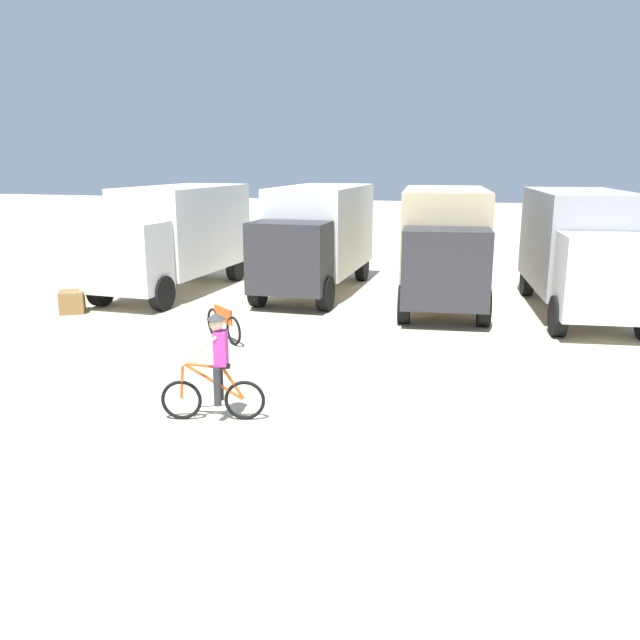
# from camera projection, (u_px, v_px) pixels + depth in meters

# --- Properties ---
(ground_plane) EXTENTS (120.00, 120.00, 0.00)m
(ground_plane) POSITION_uv_depth(u_px,v_px,m) (256.00, 469.00, 9.23)
(ground_plane) COLOR beige
(box_truck_avon_van) EXTENTS (2.53, 6.80, 3.35)m
(box_truck_avon_van) POSITION_uv_depth(u_px,v_px,m) (176.00, 234.00, 21.23)
(box_truck_avon_van) COLOR white
(box_truck_avon_van) RESTS_ON ground
(box_truck_white_box) EXTENTS (2.47, 6.78, 3.35)m
(box_truck_white_box) POSITION_uv_depth(u_px,v_px,m) (317.00, 234.00, 21.19)
(box_truck_white_box) COLOR white
(box_truck_white_box) RESTS_ON ground
(box_truck_tan_camper) EXTENTS (3.15, 6.98, 3.35)m
(box_truck_tan_camper) POSITION_uv_depth(u_px,v_px,m) (444.00, 240.00, 19.42)
(box_truck_tan_camper) COLOR #CCB78E
(box_truck_tan_camper) RESTS_ON ground
(box_truck_grey_hauler) EXTENTS (3.21, 7.00, 3.35)m
(box_truck_grey_hauler) POSITION_uv_depth(u_px,v_px,m) (582.00, 246.00, 18.16)
(box_truck_grey_hauler) COLOR #9E9EA3
(box_truck_grey_hauler) RESTS_ON ground
(cyclist_orange_shirt) EXTENTS (1.68, 0.64, 1.82)m
(cyclist_orange_shirt) POSITION_uv_depth(u_px,v_px,m) (216.00, 371.00, 10.77)
(cyclist_orange_shirt) COLOR black
(cyclist_orange_shirt) RESTS_ON ground
(bicycle_spare) EXTENTS (1.38, 1.14, 0.97)m
(bicycle_spare) POSITION_uv_depth(u_px,v_px,m) (223.00, 324.00, 15.68)
(bicycle_spare) COLOR black
(bicycle_spare) RESTS_ON ground
(supply_crate) EXTENTS (0.96, 1.00, 0.61)m
(supply_crate) POSITION_uv_depth(u_px,v_px,m) (72.00, 302.00, 18.55)
(supply_crate) COLOR olive
(supply_crate) RESTS_ON ground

